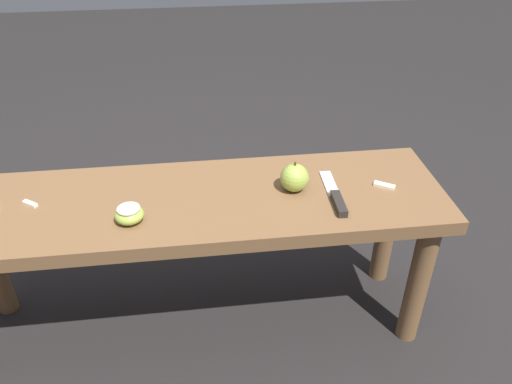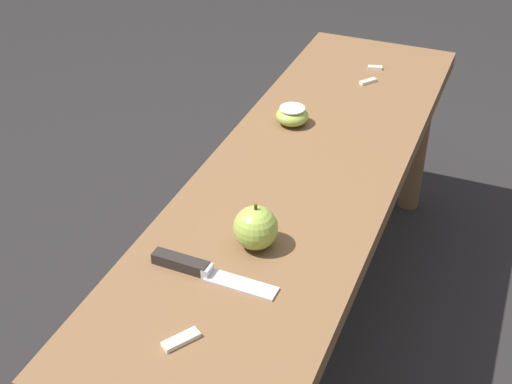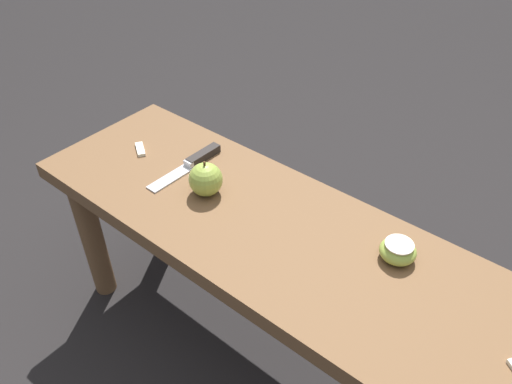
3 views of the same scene
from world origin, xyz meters
name	(u,v)px [view 3 (image 3 of 3)]	position (x,y,z in m)	size (l,w,h in m)	color
ground_plane	(297,374)	(0.00, 0.00, 0.00)	(8.00, 8.00, 0.00)	black
wooden_bench	(306,272)	(0.00, 0.00, 0.40)	(1.37, 0.39, 0.48)	brown
knife	(195,161)	(-0.38, 0.06, 0.48)	(0.04, 0.22, 0.02)	silver
apple_whole	(206,179)	(-0.28, -0.01, 0.52)	(0.08, 0.08, 0.09)	#9EB747
apple_cut	(398,251)	(0.15, 0.08, 0.50)	(0.07, 0.07, 0.04)	#9EB747
apple_slice_near_bowl	(140,149)	(-0.53, 0.01, 0.48)	(0.06, 0.05, 0.01)	white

